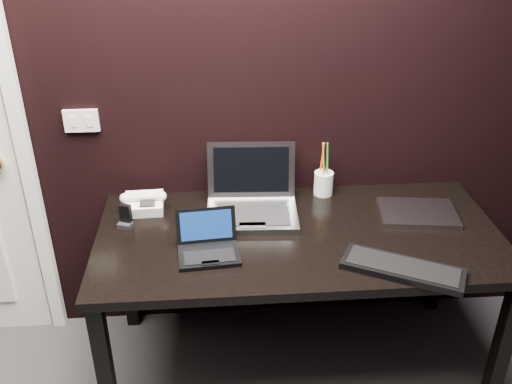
{
  "coord_description": "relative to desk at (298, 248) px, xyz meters",
  "views": [
    {
      "loc": [
        -0.04,
        -0.6,
        2.04
      ],
      "look_at": [
        0.11,
        1.35,
        0.97
      ],
      "focal_mm": 40.0,
      "sensor_mm": 36.0,
      "label": 1
    }
  ],
  "objects": [
    {
      "name": "desk_phone",
      "position": [
        -0.67,
        0.24,
        0.12
      ],
      "size": [
        0.21,
        0.16,
        0.1
      ],
      "color": "white",
      "rests_on": "desk"
    },
    {
      "name": "mobile_phone",
      "position": [
        -0.73,
        0.11,
        0.12
      ],
      "size": [
        0.07,
        0.06,
        0.1
      ],
      "color": "black",
      "rests_on": "desk"
    },
    {
      "name": "ext_keyboard",
      "position": [
        0.35,
        -0.3,
        0.09
      ],
      "size": [
        0.47,
        0.35,
        0.03
      ],
      "color": "black",
      "rests_on": "desk"
    },
    {
      "name": "desk",
      "position": [
        0.0,
        0.0,
        0.0
      ],
      "size": [
        1.7,
        0.8,
        0.74
      ],
      "color": "black",
      "rests_on": "ground"
    },
    {
      "name": "silver_laptop",
      "position": [
        -0.19,
        0.18,
        0.13
      ],
      "size": [
        0.42,
        0.38,
        0.27
      ],
      "color": "gray",
      "rests_on": "desk"
    },
    {
      "name": "wall_back",
      "position": [
        -0.3,
        0.4,
        0.64
      ],
      "size": [
        4.0,
        0.0,
        4.0
      ],
      "primitive_type": "plane",
      "rotation": [
        1.57,
        0.0,
        0.0
      ],
      "color": "black",
      "rests_on": "ground"
    },
    {
      "name": "wall_switch",
      "position": [
        -0.92,
        0.39,
        0.46
      ],
      "size": [
        0.15,
        0.02,
        0.1
      ],
      "color": "silver",
      "rests_on": "wall_back"
    },
    {
      "name": "pen_cup",
      "position": [
        0.16,
        0.33,
        0.14
      ],
      "size": [
        0.11,
        0.11,
        0.26
      ],
      "color": "white",
      "rests_on": "desk"
    },
    {
      "name": "netbook",
      "position": [
        -0.38,
        -0.12,
        0.11
      ],
      "size": [
        0.26,
        0.23,
        0.15
      ],
      "color": "black",
      "rests_on": "desk"
    },
    {
      "name": "closed_laptop",
      "position": [
        0.54,
        0.1,
        0.09
      ],
      "size": [
        0.36,
        0.28,
        0.02
      ],
      "color": "#A09FA5",
      "rests_on": "desk"
    }
  ]
}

